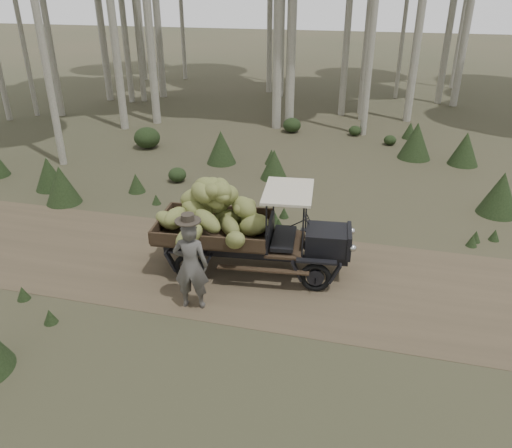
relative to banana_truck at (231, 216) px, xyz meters
name	(u,v)px	position (x,y,z in m)	size (l,w,h in m)	color
ground	(321,281)	(2.03, -0.07, -1.29)	(120.00, 120.00, 0.00)	#473D2B
dirt_track	(321,281)	(2.03, -0.07, -1.29)	(70.00, 4.00, 0.01)	brown
banana_truck	(231,216)	(0.00, 0.00, 0.00)	(4.48, 2.29, 2.20)	black
farmer	(191,264)	(-0.33, -1.62, -0.33)	(0.74, 0.56, 2.03)	#514E4A
undergrowth	(317,252)	(1.87, 0.19, -0.73)	(22.82, 22.61, 1.34)	#233319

